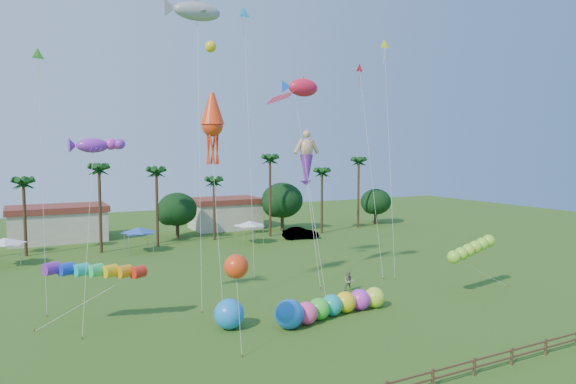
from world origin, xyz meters
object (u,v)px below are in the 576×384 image
car_b (301,233)px  spectator_b (349,281)px  blue_ball (229,314)px  caterpillar_inflatable (328,307)px

car_b → spectator_b: bearing=170.6°
spectator_b → blue_ball: (-12.64, -3.94, 0.15)m
car_b → blue_ball: 36.30m
car_b → spectator_b: size_ratio=2.75×
blue_ball → car_b: bearing=52.9°
car_b → blue_ball: bearing=153.8°
car_b → caterpillar_inflatable: size_ratio=0.49×
car_b → caterpillar_inflatable: 33.58m
blue_ball → caterpillar_inflatable: bearing=-9.8°
car_b → spectator_b: 26.68m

